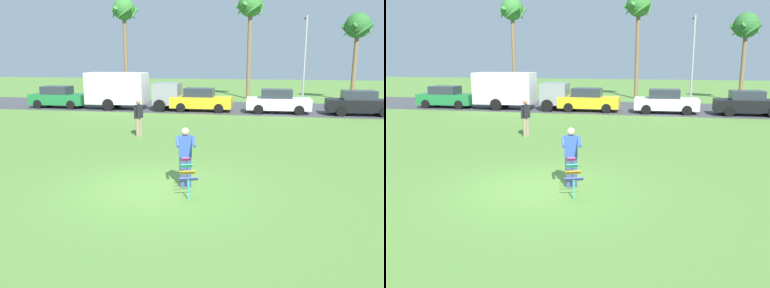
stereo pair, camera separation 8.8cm
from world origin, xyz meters
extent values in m
plane|color=#568438|center=(0.00, 0.00, 0.00)|extent=(120.00, 120.00, 0.00)
cube|color=#424247|center=(0.00, 19.11, 0.01)|extent=(120.00, 8.00, 0.01)
cylinder|color=#384772|center=(0.81, 0.32, 0.45)|extent=(0.16, 0.16, 0.90)
cylinder|color=#384772|center=(0.64, 0.27, 0.45)|extent=(0.16, 0.16, 0.90)
cube|color=#2D4CA5|center=(0.73, 0.30, 1.20)|extent=(0.40, 0.31, 0.60)
sphere|color=tan|center=(0.73, 0.30, 1.62)|extent=(0.22, 0.22, 0.22)
cylinder|color=#2D4CA5|center=(1.00, 0.11, 1.38)|extent=(0.24, 0.59, 0.24)
cylinder|color=#2D4CA5|center=(0.58, 0.00, 1.38)|extent=(0.24, 0.59, 0.24)
cube|color=#D83399|center=(0.85, -0.23, 0.96)|extent=(0.26, 0.21, 0.12)
cube|color=#33BFBF|center=(0.90, -0.39, 0.83)|extent=(0.35, 0.24, 0.12)
cube|color=orange|center=(0.96, -0.54, 0.69)|extent=(0.44, 0.27, 0.12)
cube|color=#4C4CCC|center=(1.01, -0.69, 0.55)|extent=(0.53, 0.31, 0.12)
cylinder|color=#33BFBF|center=(1.01, -0.69, 0.28)|extent=(0.04, 0.04, 0.55)
cube|color=#1E7238|center=(-12.37, 16.71, 0.64)|extent=(4.22, 1.75, 0.76)
cube|color=#282D38|center=(-12.52, 16.71, 1.30)|extent=(2.03, 1.42, 0.60)
cylinder|color=black|center=(-11.07, 17.53, 0.32)|extent=(0.64, 0.23, 0.64)
cylinder|color=black|center=(-11.05, 15.92, 0.32)|extent=(0.64, 0.23, 0.64)
cylinder|color=black|center=(-13.68, 17.50, 0.32)|extent=(0.64, 0.23, 0.64)
cylinder|color=black|center=(-13.66, 15.89, 0.32)|extent=(0.64, 0.23, 0.64)
cube|color=gray|center=(-4.06, 16.79, 1.17)|extent=(1.85, 1.95, 1.50)
cube|color=silver|center=(-7.76, 16.69, 1.52)|extent=(4.25, 2.11, 2.20)
cylinder|color=black|center=(-4.44, 17.70, 0.42)|extent=(0.85, 0.30, 0.84)
cylinder|color=black|center=(-4.39, 15.86, 0.42)|extent=(0.85, 0.30, 0.84)
cylinder|color=black|center=(-8.14, 17.60, 0.42)|extent=(0.85, 0.30, 0.84)
cylinder|color=black|center=(-8.09, 15.76, 0.42)|extent=(0.85, 0.30, 0.84)
cube|color=yellow|center=(-1.60, 16.71, 0.64)|extent=(4.22, 1.75, 0.76)
cube|color=#282D38|center=(-1.75, 16.71, 1.30)|extent=(2.03, 1.42, 0.60)
cylinder|color=black|center=(-0.31, 17.53, 0.32)|extent=(0.64, 0.23, 0.64)
cylinder|color=black|center=(-0.29, 15.92, 0.32)|extent=(0.64, 0.23, 0.64)
cylinder|color=black|center=(-2.91, 17.50, 0.32)|extent=(0.64, 0.23, 0.64)
cylinder|color=black|center=(-2.89, 15.89, 0.32)|extent=(0.64, 0.23, 0.64)
cube|color=white|center=(3.64, 16.71, 0.64)|extent=(4.24, 1.79, 0.76)
cube|color=#282D38|center=(3.49, 16.71, 1.30)|extent=(2.05, 1.44, 0.60)
cylinder|color=black|center=(4.92, 17.55, 0.32)|extent=(0.64, 0.23, 0.64)
cylinder|color=black|center=(4.96, 15.93, 0.32)|extent=(0.64, 0.23, 0.64)
cylinder|color=black|center=(2.32, 17.49, 0.32)|extent=(0.64, 0.23, 0.64)
cylinder|color=black|center=(2.35, 15.87, 0.32)|extent=(0.64, 0.23, 0.64)
cube|color=black|center=(8.82, 16.71, 0.64)|extent=(4.24, 1.81, 0.76)
cube|color=#282D38|center=(8.67, 16.71, 1.30)|extent=(2.05, 1.45, 0.60)
cylinder|color=black|center=(10.10, 17.55, 0.32)|extent=(0.65, 0.24, 0.64)
cylinder|color=black|center=(7.50, 17.48, 0.32)|extent=(0.65, 0.24, 0.64)
cylinder|color=black|center=(7.54, 15.87, 0.32)|extent=(0.65, 0.24, 0.64)
cylinder|color=brown|center=(-10.76, 26.75, 3.99)|extent=(0.36, 0.36, 7.97)
sphere|color=#387A33|center=(-10.76, 26.75, 8.17)|extent=(2.10, 2.10, 2.10)
cone|color=#387A33|center=(-9.81, 26.75, 7.72)|extent=(0.44, 1.56, 1.28)
cone|color=#387A33|center=(-10.47, 27.66, 7.72)|extent=(1.62, 0.90, 1.28)
cone|color=#387A33|center=(-11.53, 27.31, 7.72)|extent=(1.27, 1.52, 1.28)
cone|color=#387A33|center=(-11.53, 26.19, 7.72)|extent=(1.27, 1.52, 1.28)
cone|color=#387A33|center=(-10.47, 25.85, 7.72)|extent=(1.62, 0.90, 1.28)
cylinder|color=brown|center=(1.09, 26.31, 4.01)|extent=(0.36, 0.36, 8.01)
sphere|color=#387A33|center=(1.09, 26.31, 8.21)|extent=(2.10, 2.10, 2.10)
cone|color=#387A33|center=(2.04, 26.31, 7.76)|extent=(0.44, 1.56, 1.28)
cone|color=#387A33|center=(1.39, 27.22, 7.76)|extent=(1.62, 0.90, 1.28)
cone|color=#387A33|center=(0.32, 26.87, 7.76)|extent=(1.27, 1.52, 1.28)
cone|color=#387A33|center=(0.32, 25.75, 7.76)|extent=(1.27, 1.52, 1.28)
cone|color=#387A33|center=(1.39, 25.41, 7.76)|extent=(1.62, 0.90, 1.28)
cylinder|color=brown|center=(10.07, 26.02, 3.06)|extent=(0.36, 0.36, 6.11)
sphere|color=#2D6B2D|center=(10.07, 26.02, 6.31)|extent=(2.10, 2.10, 2.10)
cone|color=#2D6B2D|center=(11.02, 26.02, 5.86)|extent=(0.44, 1.56, 1.28)
cone|color=#2D6B2D|center=(10.37, 26.93, 5.86)|extent=(1.62, 0.90, 1.28)
cone|color=#2D6B2D|center=(9.30, 26.58, 5.86)|extent=(1.27, 1.52, 1.28)
cone|color=#2D6B2D|center=(9.30, 25.46, 5.86)|extent=(1.27, 1.52, 1.28)
cone|color=#2D6B2D|center=(10.37, 25.12, 5.86)|extent=(1.62, 0.90, 1.28)
cylinder|color=#9E9EA3|center=(5.73, 23.66, 3.50)|extent=(0.16, 0.16, 7.00)
cylinder|color=#9E9EA3|center=(5.73, 24.36, 6.90)|extent=(0.10, 1.40, 0.10)
cube|color=#4C4C51|center=(5.73, 25.01, 6.86)|extent=(0.24, 0.44, 0.16)
cylinder|color=gray|center=(-3.01, 7.11, 0.45)|extent=(0.16, 0.16, 0.90)
cylinder|color=gray|center=(-2.93, 7.27, 0.45)|extent=(0.16, 0.16, 0.90)
cube|color=black|center=(-2.97, 7.19, 1.20)|extent=(0.36, 0.42, 0.60)
sphere|color=#9E7051|center=(-2.97, 7.19, 1.62)|extent=(0.22, 0.22, 0.22)
cylinder|color=black|center=(-3.08, 6.98, 1.17)|extent=(0.09, 0.09, 0.58)
cylinder|color=black|center=(-2.86, 7.41, 1.17)|extent=(0.09, 0.09, 0.58)
camera|label=1|loc=(2.98, -10.29, 3.63)|focal=36.87mm
camera|label=2|loc=(3.06, -10.28, 3.63)|focal=36.87mm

